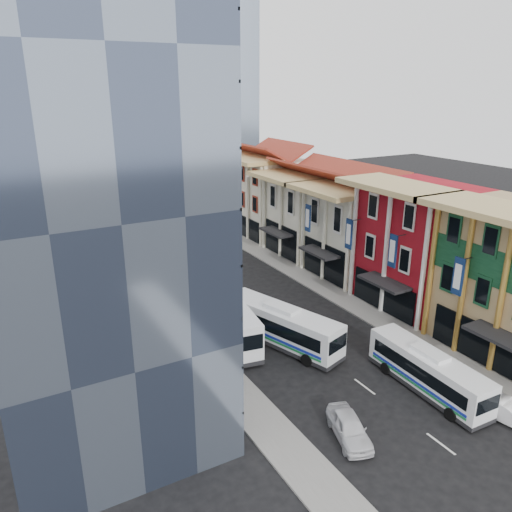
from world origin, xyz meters
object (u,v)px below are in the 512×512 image
bus_left_far (224,314)px  bus_right (428,370)px  bus_left_near (281,325)px  sedan_left (349,427)px  sedan_right (507,411)px  office_tower (69,179)px

bus_left_far → bus_right: bus_left_far is taller
bus_left_near → bus_left_far: bearing=114.6°
bus_left_near → sedan_left: size_ratio=2.50×
bus_left_far → sedan_right: 22.53m
office_tower → bus_left_near: size_ratio=2.66×
sedan_left → sedan_right: (10.09, -3.67, -0.05)m
bus_right → sedan_left: 8.30m
bus_left_far → sedan_left: bus_left_far is taller
office_tower → bus_left_far: bearing=5.7°
bus_left_far → sedan_left: 16.02m
sedan_right → bus_left_near: bearing=101.8°
sedan_left → bus_left_near: bearing=96.0°
sedan_right → bus_left_far: bearing=105.6°
sedan_right → sedan_left: bearing=146.3°
sedan_left → sedan_right: bearing=-2.0°
bus_left_near → bus_right: (5.55, -10.76, -0.20)m
bus_left_near → bus_right: bus_left_near is taller
bus_left_near → sedan_left: 12.43m
bus_left_far → sedan_right: size_ratio=2.85×
office_tower → sedan_left: bearing=-50.0°
sedan_right → bus_right: bearing=97.5°
office_tower → bus_left_far: size_ratio=2.43×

